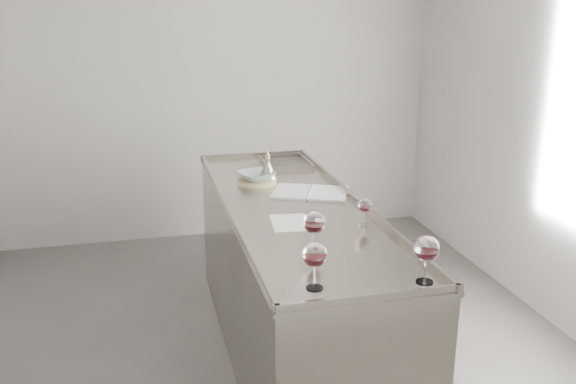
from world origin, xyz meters
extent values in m
cube|color=#ABA8A6|center=(0.00, 2.51, 1.40)|extent=(4.50, 0.02, 2.80)
cube|color=#9D968D|center=(0.50, 0.30, 0.46)|extent=(0.75, 2.40, 0.92)
cube|color=#9D968D|center=(0.50, 0.30, 0.93)|extent=(0.77, 2.42, 0.02)
cube|color=#9D968D|center=(0.50, -0.89, 0.96)|extent=(0.77, 0.02, 0.03)
cube|color=#9D968D|center=(0.50, 1.49, 0.96)|extent=(0.77, 0.02, 0.03)
cube|color=#9D968D|center=(0.14, 0.30, 0.96)|extent=(0.02, 2.42, 0.03)
cube|color=#9D968D|center=(0.86, 0.30, 0.96)|extent=(0.02, 2.42, 0.03)
cube|color=#595654|center=(0.68, 1.22, 0.94)|extent=(0.30, 0.38, 0.01)
cylinder|color=white|center=(0.32, -0.73, 0.94)|extent=(0.07, 0.07, 0.00)
cylinder|color=white|center=(0.32, -0.73, 0.99)|extent=(0.01, 0.01, 0.10)
ellipsoid|color=white|center=(0.32, -0.73, 1.09)|extent=(0.10, 0.10, 0.11)
cylinder|color=#3D080B|center=(0.32, -0.73, 1.06)|extent=(0.07, 0.07, 0.02)
cylinder|color=white|center=(0.42, -0.37, 0.94)|extent=(0.07, 0.07, 0.00)
cylinder|color=white|center=(0.42, -0.37, 0.99)|extent=(0.01, 0.01, 0.10)
ellipsoid|color=white|center=(0.42, -0.37, 1.09)|extent=(0.10, 0.10, 0.11)
cylinder|color=#35070A|center=(0.42, -0.37, 1.06)|extent=(0.07, 0.07, 0.02)
cylinder|color=white|center=(0.78, -0.78, 0.94)|extent=(0.07, 0.07, 0.00)
cylinder|color=white|center=(0.78, -0.78, 0.99)|extent=(0.01, 0.01, 0.10)
ellipsoid|color=white|center=(0.78, -0.78, 1.09)|extent=(0.10, 0.10, 0.11)
cylinder|color=#33070E|center=(0.78, -0.78, 1.06)|extent=(0.07, 0.07, 0.02)
cylinder|color=white|center=(0.78, -0.08, 0.94)|extent=(0.06, 0.06, 0.00)
cylinder|color=white|center=(0.78, -0.08, 0.98)|extent=(0.01, 0.01, 0.07)
ellipsoid|color=white|center=(0.78, -0.08, 1.05)|extent=(0.07, 0.07, 0.07)
cylinder|color=#360713|center=(0.78, -0.08, 1.03)|extent=(0.05, 0.05, 0.02)
cube|color=silver|center=(0.56, 0.56, 0.95)|extent=(0.31, 0.36, 0.01)
cube|color=silver|center=(0.76, 0.48, 0.95)|extent=(0.31, 0.36, 0.01)
cylinder|color=white|center=(0.66, 0.52, 0.95)|extent=(0.13, 0.28, 0.01)
cube|color=silver|center=(0.42, 0.04, 0.94)|extent=(0.22, 0.29, 0.00)
cylinder|color=#C5BC7F|center=(0.39, 0.81, 0.95)|extent=(0.31, 0.31, 0.02)
imported|color=#8EA2A5|center=(0.39, 0.81, 0.99)|extent=(0.27, 0.27, 0.05)
cone|color=#A0968E|center=(0.47, 0.85, 1.00)|extent=(0.14, 0.14, 0.12)
cylinder|color=#A0968E|center=(0.47, 0.85, 1.07)|extent=(0.03, 0.03, 0.03)
cylinder|color=#9B682A|center=(0.47, 0.85, 1.09)|extent=(0.03, 0.03, 0.01)
cone|color=#A0968E|center=(0.47, 0.85, 1.12)|extent=(0.02, 0.02, 0.04)
camera|label=1|loc=(-0.33, -2.97, 2.05)|focal=40.00mm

